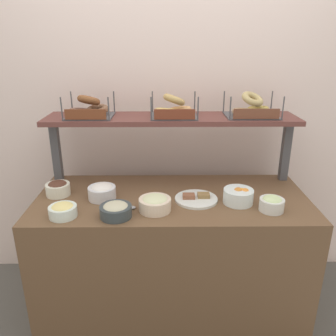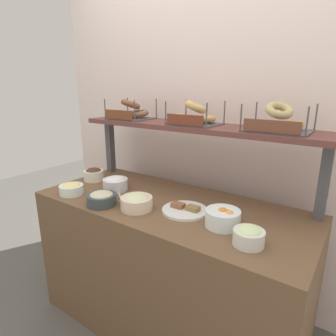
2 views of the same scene
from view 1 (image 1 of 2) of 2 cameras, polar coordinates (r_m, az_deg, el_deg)
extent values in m
plane|color=#595651|center=(2.53, 0.60, -22.54)|extent=(8.00, 8.00, 0.00)
cube|color=white|center=(2.45, 0.45, 8.17)|extent=(2.82, 0.06, 2.40)
cube|color=brown|center=(2.26, 0.64, -14.64)|extent=(1.62, 0.70, 0.85)
cube|color=#4C4C51|center=(2.33, -18.19, 2.63)|extent=(0.05, 0.05, 0.40)
cube|color=#4C4C51|center=(2.36, 19.08, 2.73)|extent=(0.05, 0.05, 0.40)
cube|color=brown|center=(2.16, 0.58, 8.26)|extent=(1.58, 0.32, 0.03)
cylinder|color=white|center=(1.96, 16.94, -5.90)|extent=(0.13, 0.13, 0.07)
ellipsoid|color=beige|center=(1.94, 17.02, -5.14)|extent=(0.10, 0.10, 0.05)
cylinder|color=white|center=(1.99, 11.66, -4.65)|extent=(0.17, 0.17, 0.08)
sphere|color=gold|center=(1.99, 12.39, -3.91)|extent=(0.03, 0.03, 0.03)
sphere|color=orange|center=(1.98, 11.64, -3.89)|extent=(0.05, 0.05, 0.05)
sphere|color=#F9943D|center=(1.98, 12.78, -3.96)|extent=(0.05, 0.05, 0.05)
sphere|color=gold|center=(1.99, 12.20, -3.77)|extent=(0.04, 0.04, 0.04)
cylinder|color=white|center=(2.04, -10.97, -4.09)|extent=(0.16, 0.16, 0.07)
ellipsoid|color=white|center=(2.03, -11.03, -3.29)|extent=(0.13, 0.13, 0.05)
cylinder|color=white|center=(1.90, -17.16, -6.94)|extent=(0.15, 0.15, 0.06)
ellipsoid|color=#F9E68B|center=(1.89, -17.24, -6.27)|extent=(0.11, 0.11, 0.04)
cylinder|color=#394347|center=(1.83, -8.72, -7.16)|extent=(0.17, 0.17, 0.06)
ellipsoid|color=beige|center=(1.82, -8.76, -6.44)|extent=(0.13, 0.13, 0.04)
cylinder|color=beige|center=(1.87, -2.20, -6.13)|extent=(0.18, 0.18, 0.07)
ellipsoid|color=beige|center=(1.86, -2.21, -5.32)|extent=(0.14, 0.14, 0.05)
cylinder|color=white|center=(2.16, -17.90, -3.42)|extent=(0.14, 0.14, 0.07)
ellipsoid|color=#543023|center=(2.15, -17.99, -2.68)|extent=(0.11, 0.11, 0.05)
cylinder|color=white|center=(2.00, 4.73, -5.21)|extent=(0.25, 0.25, 0.01)
cube|color=brown|center=(1.99, 3.49, -4.72)|extent=(0.07, 0.05, 0.02)
cube|color=olive|center=(2.01, 5.96, -4.57)|extent=(0.07, 0.05, 0.02)
cube|color=#B7B7BC|center=(1.97, -8.01, -5.89)|extent=(0.12, 0.09, 0.01)
ellipsoid|color=#B7B7BC|center=(1.91, -6.06, -6.57)|extent=(0.04, 0.03, 0.01)
cube|color=#4C4C51|center=(2.20, -12.90, 8.44)|extent=(0.28, 0.24, 0.01)
cylinder|color=#4C4C51|center=(2.11, -17.37, 9.37)|extent=(0.01, 0.01, 0.14)
cylinder|color=#4C4C51|center=(2.05, -9.90, 9.68)|extent=(0.01, 0.01, 0.14)
cylinder|color=#4C4C51|center=(2.33, -15.81, 10.51)|extent=(0.01, 0.01, 0.14)
cylinder|color=#4C4C51|center=(2.27, -9.00, 10.79)|extent=(0.01, 0.01, 0.14)
cube|color=brown|center=(2.08, -13.65, 8.71)|extent=(0.24, 0.01, 0.06)
torus|color=brown|center=(2.17, -14.43, 9.09)|extent=(0.20, 0.20, 0.06)
torus|color=brown|center=(2.22, -11.69, 9.54)|extent=(0.19, 0.20, 0.06)
torus|color=brown|center=(2.18, -13.11, 10.98)|extent=(0.20, 0.20, 0.09)
cube|color=#4C4C51|center=(2.15, 1.01, 8.67)|extent=(0.28, 0.24, 0.01)
cylinder|color=#4C4C51|center=(2.02, -2.83, 9.81)|extent=(0.01, 0.01, 0.14)
cylinder|color=#4C4C51|center=(2.03, 5.04, 9.80)|extent=(0.01, 0.01, 0.14)
cylinder|color=#4C4C51|center=(2.25, -2.62, 10.91)|extent=(0.01, 0.01, 0.14)
cylinder|color=#4C4C51|center=(2.25, 4.49, 10.90)|extent=(0.01, 0.01, 0.14)
cube|color=brown|center=(2.02, 1.11, 8.97)|extent=(0.24, 0.01, 0.06)
torus|color=#DBBA64|center=(2.11, -0.33, 9.45)|extent=(0.18, 0.18, 0.06)
torus|color=tan|center=(2.18, 2.13, 9.65)|extent=(0.20, 0.20, 0.05)
torus|color=tan|center=(2.13, 1.03, 11.35)|extent=(0.19, 0.19, 0.09)
cube|color=#4C4C51|center=(2.22, 13.72, 8.50)|extent=(0.32, 0.24, 0.01)
cylinder|color=#4C4C51|center=(2.07, 10.38, 9.74)|extent=(0.01, 0.01, 0.14)
cylinder|color=#4C4C51|center=(2.15, 18.69, 9.40)|extent=(0.01, 0.01, 0.14)
cylinder|color=#4C4C51|center=(2.29, 9.33, 10.84)|extent=(0.01, 0.01, 0.14)
cylinder|color=#4C4C51|center=(2.36, 16.93, 10.52)|extent=(0.01, 0.01, 0.14)
cube|color=brown|center=(2.10, 14.57, 8.76)|extent=(0.27, 0.01, 0.06)
torus|color=tan|center=(2.17, 12.52, 9.18)|extent=(0.18, 0.18, 0.05)
torus|color=tan|center=(2.26, 14.78, 9.43)|extent=(0.20, 0.20, 0.05)
torus|color=tan|center=(2.20, 13.95, 11.14)|extent=(0.20, 0.20, 0.10)
camera|label=2|loc=(1.12, 56.26, 0.00)|focal=30.76mm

